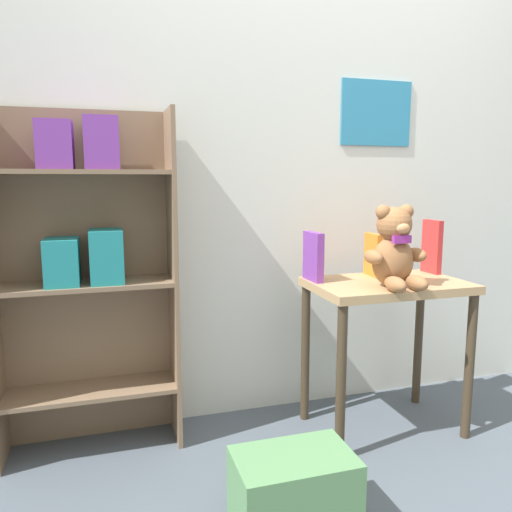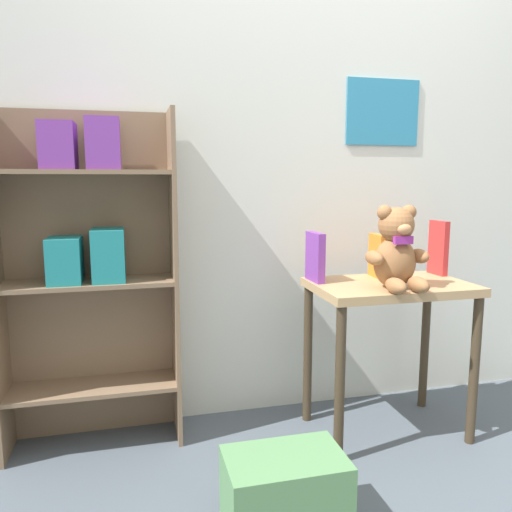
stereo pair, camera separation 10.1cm
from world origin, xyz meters
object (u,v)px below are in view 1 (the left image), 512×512
at_px(teddy_bear, 395,250).
at_px(storage_bin, 294,494).
at_px(bookshelf_side, 86,259).
at_px(display_table, 386,307).
at_px(book_standing_purple, 313,257).
at_px(book_standing_orange, 373,255).
at_px(book_standing_red, 432,247).

relative_size(teddy_bear, storage_bin, 0.89).
bearing_deg(bookshelf_side, display_table, -10.81).
height_order(book_standing_purple, book_standing_orange, book_standing_purple).
xyz_separation_m(teddy_bear, book_standing_purple, (-0.26, 0.22, -0.05)).
xyz_separation_m(bookshelf_side, teddy_bear, (1.20, -0.34, 0.03)).
distance_m(bookshelf_side, book_standing_orange, 1.25).
xyz_separation_m(display_table, teddy_bear, (-0.04, -0.11, 0.27)).
height_order(display_table, book_standing_purple, book_standing_purple).
distance_m(display_table, book_standing_purple, 0.39).
relative_size(display_table, book_standing_orange, 3.49).
height_order(teddy_bear, book_standing_orange, teddy_bear).
relative_size(bookshelf_side, book_standing_purple, 6.57).
distance_m(teddy_bear, book_standing_red, 0.41).
height_order(book_standing_orange, storage_bin, book_standing_orange).
xyz_separation_m(teddy_bear, storage_bin, (-0.59, -0.41, -0.70)).
bearing_deg(book_standing_red, storage_bin, -148.47).
height_order(teddy_bear, storage_bin, teddy_bear).
bearing_deg(bookshelf_side, storage_bin, -50.76).
relative_size(book_standing_purple, book_standing_orange, 1.09).
height_order(display_table, book_standing_red, book_standing_red).
height_order(bookshelf_side, display_table, bookshelf_side).
bearing_deg(display_table, book_standing_orange, 90.00).
height_order(book_standing_purple, storage_bin, book_standing_purple).
bearing_deg(book_standing_purple, display_table, -22.42).
bearing_deg(book_standing_red, display_table, -161.49).
bearing_deg(teddy_bear, book_standing_red, 33.20).
height_order(bookshelf_side, storage_bin, bookshelf_side).
distance_m(book_standing_purple, book_standing_orange, 0.30).
xyz_separation_m(bookshelf_side, book_standing_purple, (0.94, -0.13, -0.01)).
height_order(bookshelf_side, book_standing_purple, bookshelf_side).
relative_size(bookshelf_side, book_standing_red, 5.58).
bearing_deg(book_standing_red, teddy_bear, -149.42).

